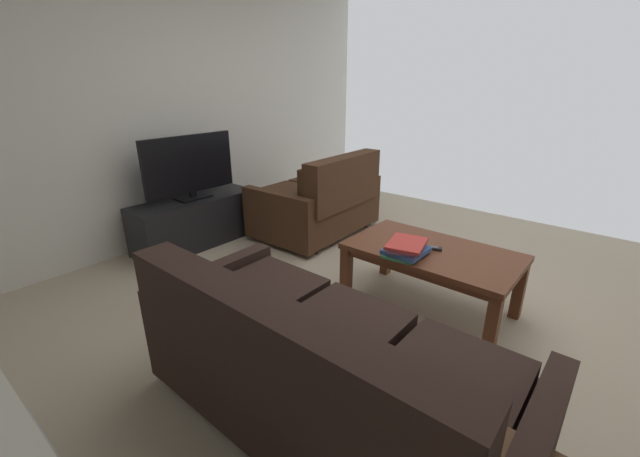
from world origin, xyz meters
TOP-DOWN VIEW (x-y plane):
  - ground_plane at (0.00, 0.00)m, footprint 5.24×5.22m
  - wall_right at (2.62, 0.00)m, footprint 0.12×5.22m
  - sofa_main at (-0.15, 1.26)m, footprint 1.82×0.87m
  - loveseat_near at (1.48, -0.72)m, footprint 0.92×1.30m
  - coffee_table at (-0.08, -0.07)m, footprint 1.14×0.66m
  - tv_stand at (2.25, 0.30)m, footprint 0.43×1.24m
  - flat_tv at (2.25, 0.30)m, footprint 0.20×0.94m
  - book_stack at (0.03, 0.13)m, footprint 0.29×0.35m
  - tv_remote at (-0.06, -0.06)m, footprint 0.16×0.10m

SIDE VIEW (x-z plane):
  - ground_plane at x=0.00m, z-range -0.01..0.00m
  - tv_stand at x=2.25m, z-range 0.00..0.48m
  - sofa_main at x=-0.15m, z-range -0.06..0.76m
  - loveseat_near at x=1.48m, z-range -0.08..0.80m
  - coffee_table at x=-0.08m, z-range 0.17..0.64m
  - tv_remote at x=-0.06m, z-range 0.47..0.49m
  - book_stack at x=0.03m, z-range 0.47..0.57m
  - flat_tv at x=2.25m, z-range 0.50..1.10m
  - wall_right at x=2.62m, z-range 0.00..2.63m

